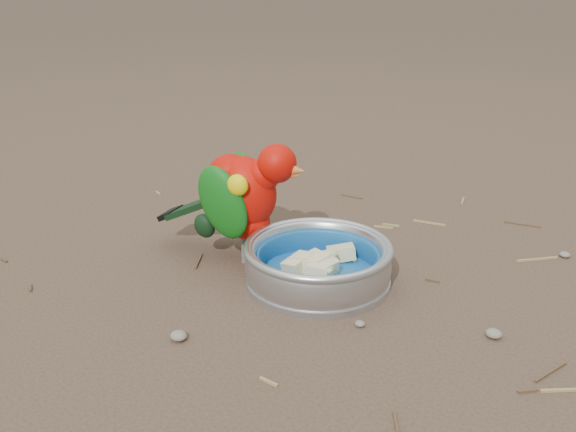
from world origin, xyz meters
The scene contains 6 objects.
ground centered at (0.00, 0.00, 0.00)m, with size 60.00×60.00×0.00m, color #453227.
food_bowl centered at (0.08, -0.06, 0.01)m, with size 0.21×0.21×0.02m, color #B2B2BA.
bowl_wall centered at (0.08, -0.06, 0.04)m, with size 0.21×0.21×0.04m, color #B2B2BA, non-canonical shape.
fruit_wedges centered at (0.08, -0.06, 0.03)m, with size 0.12×0.12×0.03m, color beige, non-canonical shape.
lory_parrot centered at (-0.06, -0.05, 0.09)m, with size 0.11×0.22×0.18m, color #B20B02, non-canonical shape.
ground_debris centered at (-0.04, 0.05, 0.00)m, with size 0.90×0.80×0.01m, color olive, non-canonical shape.
Camera 1 is at (0.53, -0.74, 0.43)m, focal length 40.00 mm.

